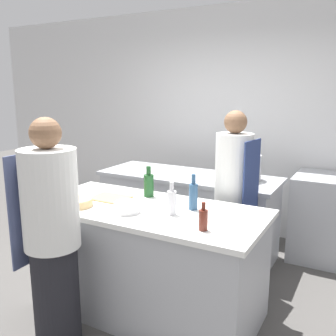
{
  "coord_description": "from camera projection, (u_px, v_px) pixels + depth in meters",
  "views": [
    {
      "loc": [
        1.5,
        -2.38,
        1.81
      ],
      "look_at": [
        0.0,
        0.35,
        1.14
      ],
      "focal_mm": 40.0,
      "sensor_mm": 36.0,
      "label": 1
    }
  ],
  "objects": [
    {
      "name": "bowl_prep_small",
      "position": [
        127.0,
        207.0,
        2.81
      ],
      "size": [
        0.19,
        0.19,
        0.08
      ],
      "color": "white",
      "rests_on": "prep_counter"
    },
    {
      "name": "bottle_olive_oil",
      "position": [
        172.0,
        202.0,
        2.75
      ],
      "size": [
        0.07,
        0.07,
        0.25
      ],
      "color": "silver",
      "rests_on": "prep_counter"
    },
    {
      "name": "chef_at_prep_near",
      "position": [
        52.0,
        238.0,
        2.55
      ],
      "size": [
        0.4,
        0.38,
        1.63
      ],
      "rotation": [
        0.0,
        0.0,
        1.61
      ],
      "color": "black",
      "rests_on": "ground_plane"
    },
    {
      "name": "stockpot",
      "position": [
        245.0,
        167.0,
        3.81
      ],
      "size": [
        0.32,
        0.32,
        0.26
      ],
      "color": "#A8AAAF",
      "rests_on": "pass_counter"
    },
    {
      "name": "oven_range",
      "position": [
        336.0,
        219.0,
        3.94
      ],
      "size": [
        0.88,
        0.66,
        0.91
      ],
      "color": "#A8AAAF",
      "rests_on": "ground_plane"
    },
    {
      "name": "bowl_mixing_large",
      "position": [
        77.0,
        202.0,
        2.96
      ],
      "size": [
        0.24,
        0.24,
        0.06
      ],
      "color": "tan",
      "rests_on": "prep_counter"
    },
    {
      "name": "ground_plane",
      "position": [
        148.0,
        309.0,
        3.13
      ],
      "size": [
        16.0,
        16.0,
        0.0
      ],
      "primitive_type": "plane",
      "color": "#4C4947"
    },
    {
      "name": "cutting_board",
      "position": [
        110.0,
        198.0,
        3.17
      ],
      "size": [
        0.31,
        0.25,
        0.01
      ],
      "color": "tan",
      "rests_on": "prep_counter"
    },
    {
      "name": "prep_counter",
      "position": [
        147.0,
        259.0,
        3.04
      ],
      "size": [
        1.87,
        0.87,
        0.89
      ],
      "color": "#A8AAAF",
      "rests_on": "ground_plane"
    },
    {
      "name": "bottle_vinegar",
      "position": [
        149.0,
        185.0,
        3.22
      ],
      "size": [
        0.09,
        0.09,
        0.26
      ],
      "color": "#19471E",
      "rests_on": "prep_counter"
    },
    {
      "name": "chef_at_stove",
      "position": [
        233.0,
        202.0,
        3.34
      ],
      "size": [
        0.36,
        0.34,
        1.63
      ],
      "rotation": [
        0.0,
        0.0,
        -1.71
      ],
      "color": "black",
      "rests_on": "ground_plane"
    },
    {
      "name": "bottle_wine",
      "position": [
        193.0,
        196.0,
        2.86
      ],
      "size": [
        0.07,
        0.07,
        0.28
      ],
      "color": "#2D5175",
      "rests_on": "prep_counter"
    },
    {
      "name": "pass_counter",
      "position": [
        188.0,
        213.0,
        4.15
      ],
      "size": [
        1.96,
        0.73,
        0.89
      ],
      "color": "#A8AAAF",
      "rests_on": "ground_plane"
    },
    {
      "name": "bottle_cooking_oil",
      "position": [
        203.0,
        219.0,
        2.45
      ],
      "size": [
        0.06,
        0.06,
        0.19
      ],
      "color": "#5B2319",
      "rests_on": "prep_counter"
    },
    {
      "name": "wall_back",
      "position": [
        237.0,
        122.0,
        4.66
      ],
      "size": [
        8.0,
        0.06,
        2.8
      ],
      "color": "silver",
      "rests_on": "ground_plane"
    }
  ]
}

